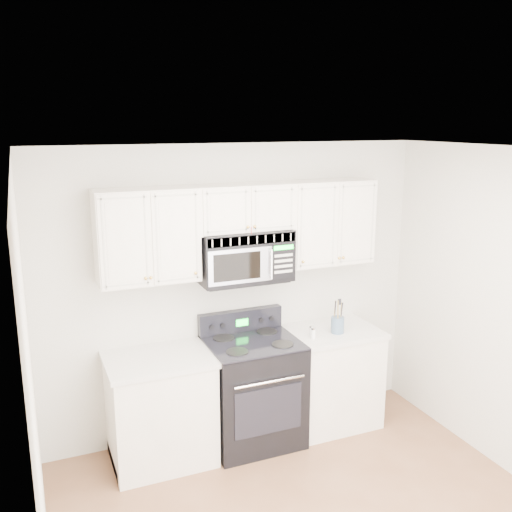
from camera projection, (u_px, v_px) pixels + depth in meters
room at (337, 366)px, 3.53m from camera, size 3.51×3.51×2.61m
base_cabinet_left at (161, 412)px, 4.72m from camera, size 0.86×0.65×0.92m
base_cabinet_right at (329, 379)px, 5.32m from camera, size 0.86×0.65×0.92m
range at (253, 389)px, 5.00m from camera, size 0.78×0.71×1.13m
upper_cabinets at (243, 224)px, 4.81m from camera, size 2.44×0.37×0.75m
microwave at (244, 256)px, 4.83m from camera, size 0.79×0.44×0.44m
utensil_crock at (337, 324)px, 5.12m from camera, size 0.12×0.12×0.32m
shaker_salt at (311, 331)px, 5.06m from camera, size 0.04×0.04×0.09m
shaker_pepper at (313, 333)px, 4.99m from camera, size 0.04×0.04×0.10m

